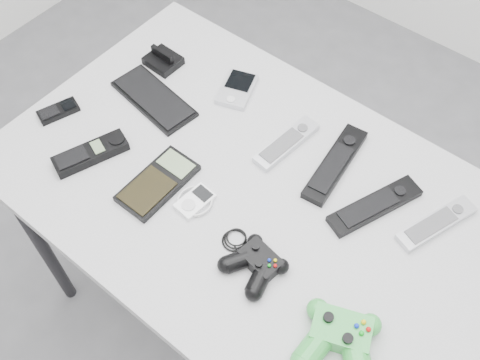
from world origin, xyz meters
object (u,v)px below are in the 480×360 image
Objects in this scene: desk at (251,204)px; cordless_handset at (91,153)px; controller_black at (256,263)px; controller_green at (339,338)px; pda at (237,89)px; remote_black_a at (335,163)px; mp3_player at (195,201)px; pda_keyboard at (154,98)px; remote_black_b at (375,205)px; remote_silver_a at (287,143)px; calculator at (158,183)px; mobile_phone at (58,111)px; remote_silver_b at (437,223)px.

desk is 0.40m from cordless_handset.
controller_green is (0.22, -0.03, 0.01)m from controller_black.
remote_black_a is at bearing -26.59° from pda.
remote_black_a is at bearing 61.24° from mp3_player.
pda_keyboard is 0.34m from mp3_player.
pda_keyboard is 0.62m from remote_black_b.
remote_black_b is at bearing 2.00° from remote_silver_a.
remote_black_b is 1.28× the size of cordless_handset.
pda_keyboard is 2.75× the size of mp3_player.
pda is at bearing 90.97° from cordless_handset.
remote_silver_a is 0.83× the size of remote_black_b.
calculator reaches higher than pda_keyboard.
mobile_phone is 0.66m from controller_black.
remote_black_b is 1.11× the size of controller_black.
controller_black is at bearing -58.29° from remote_silver_a.
pda is 0.47m from remote_black_b.
calculator is at bearing 153.00° from controller_green.
remote_black_b is 2.27× the size of mobile_phone.
pda_keyboard is 1.34× the size of cordless_handset.
remote_black_a reaches higher than desk.
controller_green is at bearing -10.04° from pda_keyboard.
remote_black_b is at bearing 75.97° from controller_black.
controller_green reaches higher than remote_black_a.
controller_black is at bearing 22.62° from cordless_handset.
remote_black_b is 1.15× the size of remote_silver_b.
pda is 0.51m from controller_black.
controller_black is (0.50, -0.21, 0.01)m from pda_keyboard.
cordless_handset is (0.01, -0.23, 0.01)m from pda_keyboard.
mobile_phone is 0.59× the size of controller_green.
pda_keyboard reaches higher than desk.
remote_silver_a reaches higher than mobile_phone.
remote_black_a reaches higher than remote_silver_a.
remote_silver_a is 0.47m from cordless_handset.
remote_silver_a is 0.99× the size of calculator.
desk is 0.22m from remote_black_a.
mobile_phone is at bearing -145.03° from remote_silver_a.
remote_silver_b is at bearing 37.89° from mobile_phone.
pda_keyboard is 0.37m from remote_silver_a.
remote_black_a reaches higher than remote_black_b.
desk is 5.20× the size of remote_black_b.
remote_black_a is at bearing 56.26° from desk.
controller_green reaches higher than mp3_player.
controller_green is (0.24, -0.35, 0.02)m from remote_black_a.
controller_black is at bearing -5.97° from mp3_player.
pda is 0.69m from controller_green.
mp3_player is (0.14, -0.33, -0.00)m from pda.
pda is 0.72× the size of controller_green.
calculator is (0.18, 0.04, -0.00)m from cordless_handset.
desk is 6.27× the size of remote_silver_a.
cordless_handset is at bearing -134.83° from remote_silver_b.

